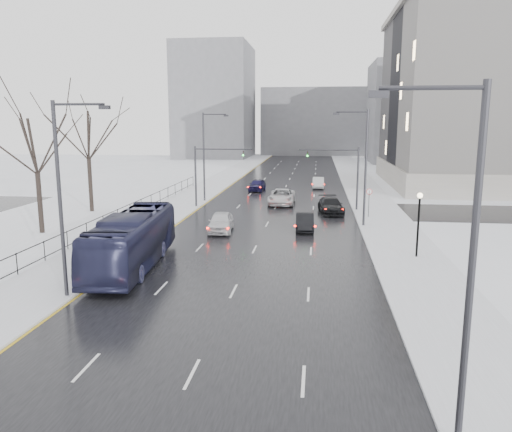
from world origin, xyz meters
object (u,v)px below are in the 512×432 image
at_px(tree_park_e, 92,212).
at_px(streetlight_l_far, 206,152).
at_px(no_uturn_sign, 369,194).
at_px(streetlight_l_near, 64,191).
at_px(mast_signal_left, 205,169).
at_px(sedan_right_cross, 282,197).
at_px(sedan_center_far, 257,185).
at_px(lamppost_r_mid, 419,215).
at_px(sedan_right_near, 305,222).
at_px(tree_park_d, 42,234).
at_px(sedan_right_far, 331,205).
at_px(streetlight_r_mid, 363,162).
at_px(sedan_center_near, 221,222).
at_px(streetlight_r_near, 464,252).
at_px(sedan_right_distant, 318,183).
at_px(mast_signal_right, 347,171).
at_px(bus, 133,240).

bearing_deg(tree_park_e, streetlight_l_far, 38.57).
bearing_deg(no_uturn_sign, streetlight_l_near, -125.89).
bearing_deg(mast_signal_left, tree_park_e, -159.81).
xyz_separation_m(sedan_right_cross, sedan_center_far, (-4.00, 10.57, -0.07)).
distance_m(lamppost_r_mid, sedan_right_near, 11.18).
bearing_deg(streetlight_l_near, streetlight_l_far, 90.00).
bearing_deg(tree_park_d, sedan_right_near, 10.37).
bearing_deg(sedan_right_near, sedan_right_far, 71.93).
bearing_deg(sedan_right_cross, streetlight_r_mid, -55.08).
relative_size(streetlight_l_near, sedan_center_near, 2.11).
bearing_deg(no_uturn_sign, sedan_center_near, -149.58).
relative_size(streetlight_r_near, sedan_right_distant, 2.26).
xyz_separation_m(mast_signal_right, no_uturn_sign, (1.87, -4.00, -1.81)).
xyz_separation_m(streetlight_l_near, bus, (1.17, 5.83, -3.88)).
height_order(streetlight_r_mid, sedan_right_near, streetlight_r_mid).
relative_size(streetlight_r_near, streetlight_r_mid, 1.00).
relative_size(sedan_right_near, sedan_right_cross, 0.70).
distance_m(tree_park_d, streetlight_r_mid, 27.24).
bearing_deg(mast_signal_left, streetlight_l_far, 101.87).
bearing_deg(lamppost_r_mid, streetlight_l_near, -152.45).
height_order(mast_signal_right, sedan_right_cross, mast_signal_right).
distance_m(streetlight_l_far, mast_signal_right, 16.07).
bearing_deg(streetlight_l_far, tree_park_d, -118.15).
xyz_separation_m(mast_signal_right, sedan_right_cross, (-6.83, 3.09, -3.23)).
bearing_deg(no_uturn_sign, streetlight_l_far, 155.27).
height_order(streetlight_r_mid, sedan_right_cross, streetlight_r_mid).
xyz_separation_m(streetlight_r_near, sedan_right_cross, (-7.67, 41.09, -4.74)).
height_order(sedan_center_near, sedan_center_far, sedan_center_near).
bearing_deg(streetlight_r_mid, sedan_center_far, 118.31).
relative_size(sedan_right_near, sedan_center_far, 0.94).
bearing_deg(sedan_center_near, sedan_right_far, 41.61).
relative_size(streetlight_l_near, bus, 0.82).
bearing_deg(sedan_right_far, sedan_right_cross, 129.80).
bearing_deg(mast_signal_right, lamppost_r_mid, -78.46).
distance_m(tree_park_d, sedan_right_near, 21.54).
xyz_separation_m(streetlight_r_mid, sedan_center_far, (-11.67, 21.66, -4.81)).
bearing_deg(bus, streetlight_l_far, 87.76).
distance_m(no_uturn_sign, sedan_center_far, 21.80).
bearing_deg(mast_signal_right, streetlight_l_far, 165.52).
height_order(tree_park_e, sedan_right_distant, tree_park_e).
height_order(mast_signal_left, sedan_right_distant, mast_signal_left).
relative_size(sedan_right_near, sedan_right_far, 0.80).
bearing_deg(streetlight_r_near, mast_signal_left, 112.18).
xyz_separation_m(tree_park_d, mast_signal_right, (25.13, 14.00, 4.11)).
bearing_deg(tree_park_d, sedan_center_far, 62.66).
relative_size(mast_signal_right, sedan_right_near, 1.53).
bearing_deg(tree_park_d, streetlight_l_far, 61.85).
xyz_separation_m(sedan_center_near, sedan_center_far, (0.00, 25.11, -0.04)).
bearing_deg(sedan_right_cross, sedan_center_far, 110.99).
xyz_separation_m(streetlight_r_mid, mast_signal_left, (-15.49, 8.00, -1.51)).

